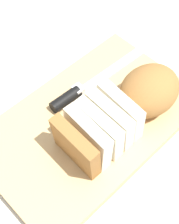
{
  "coord_description": "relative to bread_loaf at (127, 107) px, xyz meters",
  "views": [
    {
      "loc": [
        0.25,
        0.26,
        0.59
      ],
      "look_at": [
        0.0,
        0.0,
        0.05
      ],
      "focal_mm": 53.68,
      "sensor_mm": 36.0,
      "label": 1
    }
  ],
  "objects": [
    {
      "name": "crumb_near_knife",
      "position": [
        -0.03,
        -0.04,
        -0.04
      ],
      "size": [
        0.01,
        0.01,
        0.01
      ],
      "primitive_type": "sphere",
      "color": "#A8753D",
      "rests_on": "cutting_board"
    },
    {
      "name": "bread_knife",
      "position": [
        0.03,
        -0.11,
        -0.03
      ],
      "size": [
        0.26,
        0.03,
        0.03
      ],
      "rotation": [
        0.0,
        0.0,
        3.1
      ],
      "color": "silver",
      "rests_on": "cutting_board"
    },
    {
      "name": "crumb_near_loaf",
      "position": [
        -0.05,
        -0.07,
        -0.04
      ],
      "size": [
        0.0,
        0.0,
        0.0
      ],
      "primitive_type": "sphere",
      "color": "#A8753D",
      "rests_on": "cutting_board"
    },
    {
      "name": "ground_plane",
      "position": [
        0.05,
        -0.05,
        -0.07
      ],
      "size": [
        3.0,
        3.0,
        0.0
      ],
      "primitive_type": "plane",
      "color": "beige"
    },
    {
      "name": "crumb_stray_left",
      "position": [
        0.07,
        -0.09,
        -0.04
      ],
      "size": [
        0.0,
        0.0,
        0.0
      ],
      "primitive_type": "sphere",
      "color": "#A8753D",
      "rests_on": "cutting_board"
    },
    {
      "name": "cutting_board",
      "position": [
        0.05,
        -0.05,
        -0.06
      ],
      "size": [
        0.44,
        0.27,
        0.02
      ],
      "primitive_type": "cube",
      "rotation": [
        0.0,
        0.0,
        0.0
      ],
      "color": "tan",
      "rests_on": "ground_plane"
    },
    {
      "name": "bread_loaf",
      "position": [
        0.0,
        0.0,
        0.0
      ],
      "size": [
        0.27,
        0.12,
        0.09
      ],
      "rotation": [
        0.0,
        0.0,
        -0.03
      ],
      "color": "#996633",
      "rests_on": "cutting_board"
    }
  ]
}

